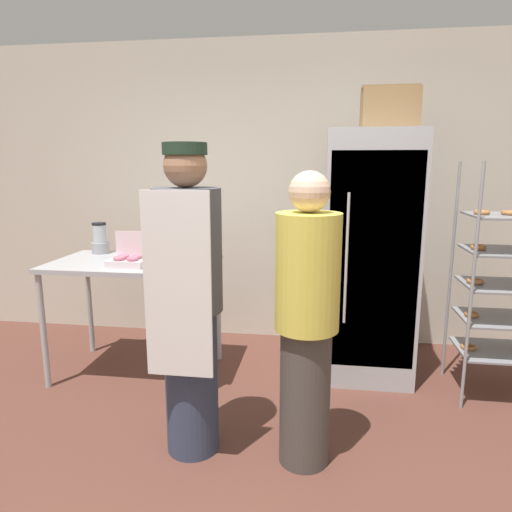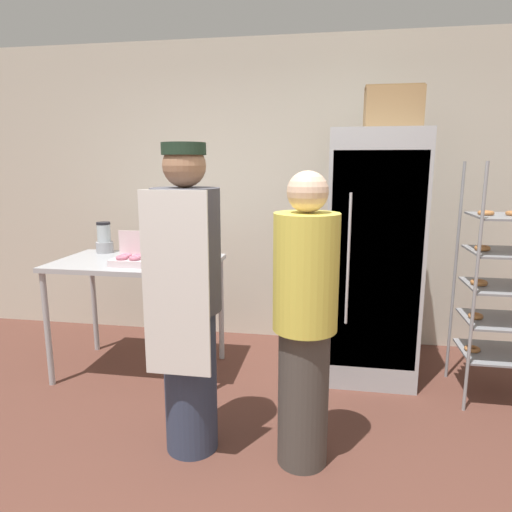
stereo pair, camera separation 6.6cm
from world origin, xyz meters
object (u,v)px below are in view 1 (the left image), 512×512
donut_box (128,260)px  person_customer (307,321)px  refrigerator (369,257)px  person_baker (189,299)px  cardboard_storage_box (389,109)px  blender_pitcher (100,240)px  baking_rack (502,284)px

donut_box → person_customer: size_ratio=0.17×
refrigerator → person_baker: 1.61m
cardboard_storage_box → person_baker: (-1.18, -1.26, -1.13)m
blender_pitcher → person_customer: bearing=-34.2°
person_customer → cardboard_storage_box: bearing=67.4°
baking_rack → blender_pitcher: (-3.08, 0.22, 0.20)m
cardboard_storage_box → refrigerator: bearing=-146.3°
donut_box → cardboard_storage_box: (1.86, 0.51, 1.08)m
person_baker → person_customer: size_ratio=1.09×
donut_box → person_baker: size_ratio=0.15×
cardboard_storage_box → person_customer: cardboard_storage_box is taller
baking_rack → donut_box: baking_rack is taller
baking_rack → person_customer: bearing=-143.6°
cardboard_storage_box → person_baker: 2.06m
blender_pitcher → refrigerator: bearing=0.4°
baking_rack → cardboard_storage_box: 1.48m
baking_rack → person_customer: size_ratio=1.03×
donut_box → blender_pitcher: 0.61m
blender_pitcher → person_baker: person_baker is taller
refrigerator → baking_rack: bearing=-14.8°
donut_box → blender_pitcher: (-0.43, 0.43, 0.07)m
blender_pitcher → cardboard_storage_box: size_ratio=0.63×
blender_pitcher → cardboard_storage_box: cardboard_storage_box is taller
blender_pitcher → person_baker: size_ratio=0.15×
donut_box → blender_pitcher: bearing=135.4°
person_baker → person_customer: bearing=-1.5°
refrigerator → person_baker: size_ratio=1.08×
refrigerator → blender_pitcher: bearing=-179.6°
blender_pitcher → person_baker: (1.11, -1.18, -0.11)m
baking_rack → donut_box: 2.66m
refrigerator → person_customer: size_ratio=1.17×
donut_box → cardboard_storage_box: cardboard_storage_box is taller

